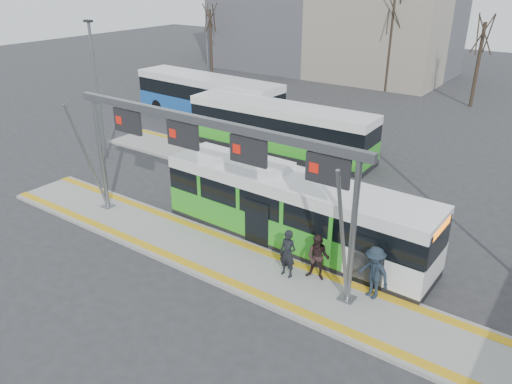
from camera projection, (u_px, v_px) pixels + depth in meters
ground at (213, 256)px, 19.20m from camera, size 120.00×120.00×0.00m
platform_main at (213, 254)px, 19.16m from camera, size 22.00×3.00×0.15m
platform_second at (251, 169)px, 27.21m from camera, size 20.00×3.00×0.15m
tactile_main at (213, 252)px, 19.13m from camera, size 22.00×2.65×0.02m
tactile_second at (263, 161)px, 28.03m from camera, size 20.00×0.35×0.02m
gantry at (206, 146)px, 17.79m from camera, size 13.00×1.68×5.20m
hero_bus at (293, 211)px, 19.55m from camera, size 11.29×2.62×3.09m
bg_bus_green at (280, 129)px, 29.31m from camera, size 11.58×2.75×2.88m
bg_bus_blue at (208, 98)px, 35.66m from camera, size 11.93×3.22×3.08m
passenger_a at (288, 254)px, 17.36m from camera, size 0.66×0.45×1.77m
passenger_b at (318, 257)px, 17.20m from camera, size 0.94×0.80×1.70m
passenger_c at (374, 273)px, 16.21m from camera, size 1.36×1.03×1.86m
tree_left at (394, 12)px, 41.55m from camera, size 1.40×1.40×8.75m
tree_mid at (483, 35)px, 37.29m from camera, size 1.40×1.40×7.23m
tree_far at (210, 18)px, 50.61m from camera, size 1.40×1.40×7.01m
lamp_west at (97, 89)px, 27.25m from camera, size 0.50×0.25×7.63m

